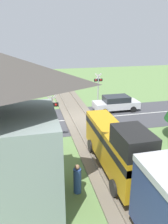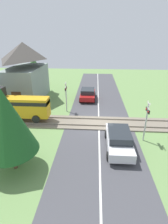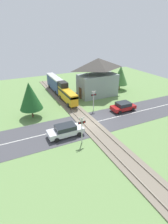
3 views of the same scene
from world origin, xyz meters
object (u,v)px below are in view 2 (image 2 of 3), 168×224
Objects in this scene: crossing_signal_east_approach at (66,93)px; station_building at (26,72)px; car_near_crossing at (119,139)px; crossing_signal_west_approach at (147,117)px; car_far_side at (88,94)px; pedestrian_by_station at (16,106)px.

crossing_signal_east_approach is 7.19m from station_building.
crossing_signal_west_approach reaches higher than car_near_crossing.
crossing_signal_east_approach is (6.67, 5.06, 1.38)m from car_near_crossing.
car_near_crossing is at bearing -134.53° from station_building.
station_building is at bearing 55.33° from crossing_signal_east_approach.
crossing_signal_west_approach is at bearing -61.23° from car_near_crossing.
station_building reaches higher than car_far_side.
crossing_signal_east_approach is at bearing -124.67° from station_building.
car_near_crossing is 2.84m from crossing_signal_west_approach.
pedestrian_by_station is (-4.56, -0.21, -2.88)m from station_building.
car_near_crossing is at bearing -165.27° from car_far_side.
crossing_signal_east_approach reaches higher than pedestrian_by_station.
station_building is (4.01, 5.80, 1.41)m from crossing_signal_east_approach.
crossing_signal_west_approach reaches higher than pedestrian_by_station.
car_near_crossing is 1.30× the size of crossing_signal_west_approach.
car_far_side is at bearing -26.99° from crossing_signal_east_approach.
crossing_signal_west_approach is (-9.76, -5.06, 1.40)m from car_far_side.
pedestrian_by_station is (-4.83, 7.77, -0.07)m from car_far_side.
car_far_side is (10.96, 2.88, -0.03)m from car_near_crossing.
car_far_side is 1.16× the size of crossing_signal_west_approach.
station_building reaches higher than crossing_signal_east_approach.
station_building is (-0.27, 7.98, 2.81)m from car_far_side.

